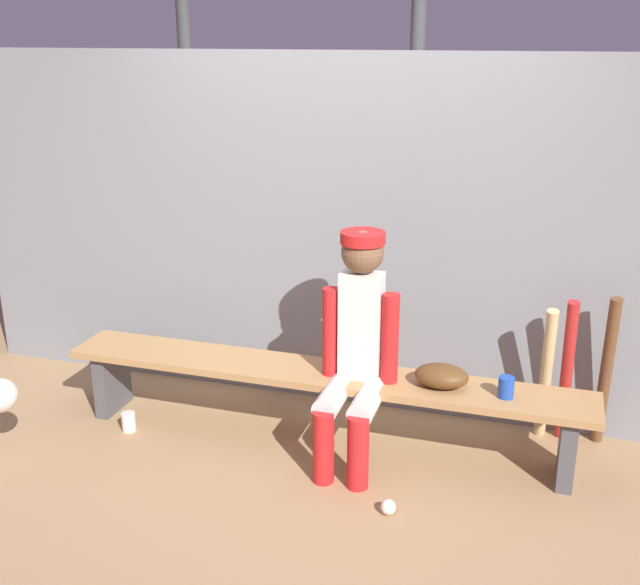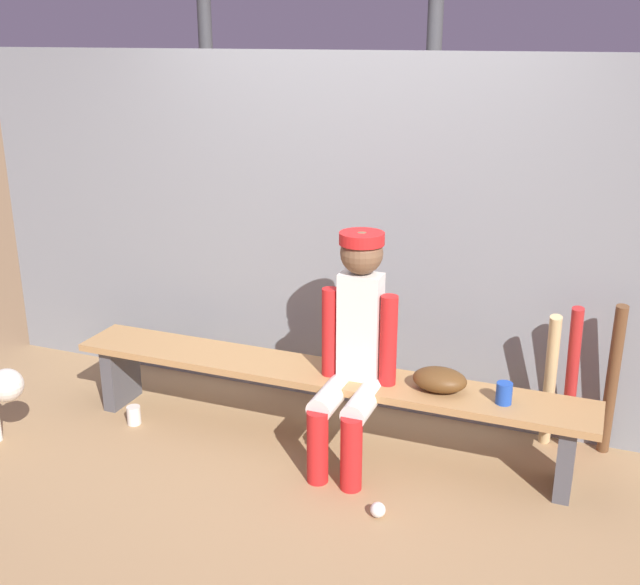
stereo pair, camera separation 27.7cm
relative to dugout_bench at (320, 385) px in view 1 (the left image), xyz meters
name	(u,v)px [view 1 (the left image)]	position (x,y,z in m)	size (l,w,h in m)	color
ground_plane	(320,441)	(0.00, 0.00, -0.35)	(30.00, 30.00, 0.00)	#9E7A51
chainlink_fence	(347,238)	(0.00, 0.54, 0.70)	(5.00, 0.03, 2.09)	gray
dugout_bench	(320,385)	(0.00, 0.00, 0.00)	(2.93, 0.36, 0.43)	#AD7F4C
player_seated	(356,344)	(0.23, -0.10, 0.31)	(0.41, 0.55, 1.23)	silver
baseball_glove	(441,376)	(0.66, 0.00, 0.15)	(0.28, 0.20, 0.12)	#593819
bat_wood_natural	(546,375)	(1.18, 0.36, 0.06)	(0.06, 0.06, 0.83)	tan
bat_aluminum_red	(567,372)	(1.28, 0.39, 0.08)	(0.06, 0.06, 0.86)	#B22323
bat_wood_dark	(606,372)	(1.48, 0.42, 0.10)	(0.06, 0.06, 0.89)	brown
baseball	(388,507)	(0.51, -0.56, -0.31)	(0.07, 0.07, 0.07)	white
cup_on_ground	(129,422)	(-1.09, -0.21, -0.29)	(0.08, 0.08, 0.11)	silver
cup_on_bench	(506,387)	(0.99, -0.03, 0.14)	(0.08, 0.08, 0.11)	#1E47AD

